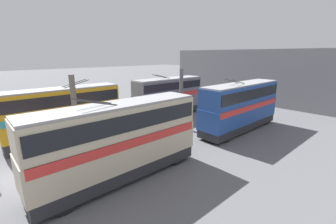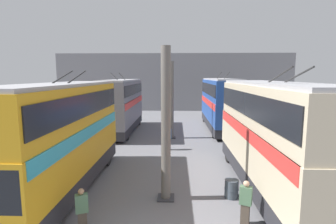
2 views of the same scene
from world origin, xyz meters
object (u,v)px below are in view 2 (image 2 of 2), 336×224
at_px(bus_left_near, 272,130).
at_px(person_by_right_row, 82,209).
at_px(bus_left_far, 220,101).
at_px(bus_right_near, 62,131).
at_px(person_by_left_row, 246,202).
at_px(oil_drum, 231,189).
at_px(bus_right_far, 122,102).
at_px(person_aisle_midway, 168,137).

relative_size(bus_left_near, person_by_right_row, 7.08).
xyz_separation_m(bus_left_far, bus_right_near, (-14.73, 9.53, -0.02)).
distance_m(bus_left_far, person_by_left_row, 17.50).
bearing_deg(person_by_left_row, oil_drum, -154.94).
relative_size(bus_right_near, person_by_left_row, 6.24).
bearing_deg(person_by_right_row, bus_left_near, 92.19).
xyz_separation_m(bus_right_far, person_by_right_row, (-16.33, -2.01, -2.01)).
distance_m(bus_right_far, person_aisle_midway, 7.91).
relative_size(bus_right_near, person_by_right_row, 6.54).
height_order(bus_right_near, person_aisle_midway, bus_right_near).
bearing_deg(bus_left_far, bus_right_far, 99.64).
bearing_deg(bus_right_far, person_by_right_row, -172.97).
bearing_deg(bus_right_near, person_by_left_row, -108.41).
relative_size(bus_left_near, person_by_left_row, 6.77).
xyz_separation_m(bus_left_far, oil_drum, (-15.19, 1.89, -2.46)).
distance_m(bus_left_near, oil_drum, 3.19).
bearing_deg(person_aisle_midway, oil_drum, -6.75).
bearing_deg(bus_left_near, person_by_left_row, 147.08).
relative_size(bus_right_near, bus_right_far, 1.03).
relative_size(bus_right_far, person_by_right_row, 6.36).
distance_m(bus_left_far, bus_right_near, 17.55).
xyz_separation_m(bus_left_near, bus_left_far, (14.46, 0.00, -0.01)).
xyz_separation_m(bus_left_near, person_by_right_row, (-3.50, 7.52, -2.05)).
bearing_deg(person_aisle_midway, bus_left_far, 118.76).
bearing_deg(oil_drum, bus_left_near, -68.78).
height_order(bus_left_near, person_by_right_row, bus_left_near).
xyz_separation_m(bus_left_near, person_aisle_midway, (6.70, 4.91, -1.92)).
xyz_separation_m(bus_left_near, bus_right_near, (-0.27, 9.53, -0.03)).
bearing_deg(bus_left_near, bus_right_far, 36.58).
distance_m(bus_left_far, oil_drum, 15.50).
bearing_deg(person_by_right_row, bus_right_far, 164.28).
height_order(bus_left_near, person_aisle_midway, bus_left_near).
distance_m(person_by_left_row, oil_drum, 2.15).
bearing_deg(person_by_right_row, person_by_left_row, 73.90).
relative_size(bus_left_far, bus_right_far, 1.13).
bearing_deg(person_by_right_row, bus_left_far, 134.54).
distance_m(bus_left_near, person_by_left_row, 3.93).
height_order(bus_left_near, person_by_left_row, bus_left_near).
height_order(person_by_right_row, oil_drum, person_by_right_row).
relative_size(bus_left_near, bus_left_far, 0.99).
relative_size(bus_left_far, person_aisle_midway, 6.27).
xyz_separation_m(bus_left_far, person_by_right_row, (-17.95, 7.52, -2.04)).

